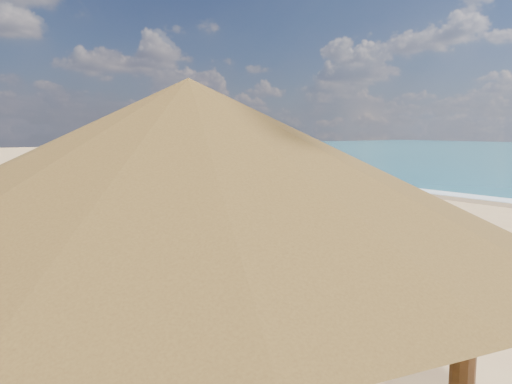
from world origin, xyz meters
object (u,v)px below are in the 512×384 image
station_0 (289,191)px  station_1 (194,187)px  station_3 (95,162)px  lounger_mid (435,232)px  station_2 (121,170)px  lounger_far (367,221)px  station_4 (71,158)px  palapa (190,160)px

station_0 → station_1: bearing=88.2°
station_3 → lounger_mid: (5.10, -9.20, -1.41)m
station_2 → station_3: station_3 is taller
lounger_mid → lounger_far: (-0.19, 1.97, -0.00)m
station_4 → lounger_mid: bearing=-69.4°
station_1 → station_0: bearing=-91.8°
station_2 → station_4: (0.71, 7.08, -0.04)m
lounger_mid → lounger_far: bearing=105.6°
station_1 → lounger_mid: (5.48, -1.96, -1.28)m
station_0 → station_4: size_ratio=1.10×
station_0 → palapa: size_ratio=0.60×
station_0 → station_3: bearing=87.4°
palapa → station_1: bearing=61.0°
station_4 → lounger_far: (4.64, -10.92, -1.35)m
station_1 → station_3: 7.25m
station_4 → station_2: bearing=-95.7°
station_0 → station_2: (0.03, 7.00, -0.14)m
station_2 → lounger_mid: station_2 is taller
station_0 → station_2: station_0 is taller
station_1 → lounger_mid: size_ratio=1.02×
station_4 → palapa: bearing=-103.4°
station_0 → station_4: bearing=87.0°
station_4 → palapa: (-4.08, -17.11, 0.92)m
station_0 → lounger_mid: bearing=12.1°
station_0 → palapa: (-3.33, -3.03, 0.74)m
lounger_mid → palapa: bearing=-144.5°
station_2 → lounger_far: station_2 is taller
lounger_far → palapa: (-8.72, -6.19, 2.27)m
station_2 → lounger_mid: size_ratio=1.04×
station_4 → palapa: size_ratio=0.55×
station_3 → station_4: 3.70m
station_2 → station_4: size_ratio=1.02×
station_4 → lounger_mid: size_ratio=1.02×
station_0 → station_4: station_0 is taller
station_1 → station_2: size_ratio=0.98×
station_1 → station_2: 3.85m
palapa → station_0: bearing=42.3°
station_0 → lounger_far: bearing=30.4°
station_1 → palapa: size_ratio=0.55×
station_0 → station_1: 3.16m
station_4 → lounger_mid: station_4 is taller
station_0 → palapa: 4.57m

